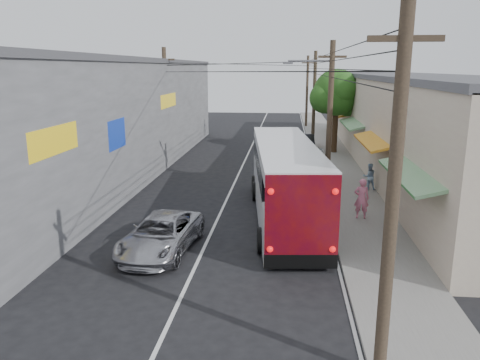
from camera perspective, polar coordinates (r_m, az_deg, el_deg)
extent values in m
plane|color=black|center=(13.53, -8.30, -16.15)|extent=(120.00, 120.00, 0.00)
cube|color=slate|center=(32.25, 11.81, 1.42)|extent=(3.00, 80.00, 0.12)
cube|color=beige|center=(34.51, 19.21, 6.68)|extent=(6.00, 40.00, 6.00)
cube|color=#4C4C51|center=(34.32, 19.61, 11.82)|extent=(6.20, 40.00, 0.30)
cube|color=#1A7822|center=(18.38, 20.33, 0.85)|extent=(1.39, 6.00, 0.46)
cube|color=orange|center=(26.07, 16.06, 4.69)|extent=(1.39, 6.00, 0.46)
cube|color=#1A7822|center=(33.91, 13.73, 6.77)|extent=(1.39, 6.00, 0.46)
cube|color=orange|center=(41.81, 12.27, 8.06)|extent=(1.39, 6.00, 0.46)
cube|color=#1A7822|center=(49.74, 11.26, 8.93)|extent=(1.39, 6.00, 0.46)
cube|color=gray|center=(31.72, -15.73, 7.30)|extent=(7.00, 36.00, 7.00)
cube|color=#4C4C51|center=(31.56, -16.15, 13.80)|extent=(7.20, 36.00, 0.30)
cube|color=yellow|center=(17.54, -21.81, 4.48)|extent=(0.12, 3.50, 1.00)
cube|color=#1433A5|center=(23.06, -14.89, 5.43)|extent=(0.12, 2.20, 1.40)
cube|color=yellow|center=(32.47, -8.79, 9.55)|extent=(0.12, 4.00, 0.90)
cylinder|color=#473828|center=(9.99, 18.09, -2.66)|extent=(0.28, 0.28, 8.00)
cube|color=#473828|center=(9.64, 19.52, 15.95)|extent=(1.40, 0.12, 0.12)
cylinder|color=#473828|center=(24.62, 10.86, 7.07)|extent=(0.28, 0.28, 8.00)
cube|color=#473828|center=(24.48, 11.20, 14.53)|extent=(1.40, 0.12, 0.12)
cylinder|color=#473828|center=(39.52, 9.01, 9.50)|extent=(0.28, 0.28, 8.00)
cube|color=#473828|center=(39.44, 9.19, 14.14)|extent=(1.40, 0.12, 0.12)
cylinder|color=#473828|center=(54.48, 8.17, 10.59)|extent=(0.28, 0.28, 8.00)
cube|color=#473828|center=(54.42, 8.29, 13.96)|extent=(1.40, 0.12, 0.12)
cylinder|color=#473828|center=(32.55, -9.02, 8.66)|extent=(0.28, 0.28, 8.00)
cube|color=#473828|center=(32.44, -9.23, 14.30)|extent=(1.40, 0.12, 0.12)
cylinder|color=#59595E|center=(24.40, 8.52, 14.17)|extent=(2.20, 0.10, 0.10)
cube|color=#59595E|center=(24.38, 5.85, 14.01)|extent=(0.50, 0.18, 0.12)
cylinder|color=#3F2B19|center=(37.85, 11.49, 6.18)|extent=(0.44, 0.44, 4.00)
sphere|color=#204E15|center=(37.61, 11.69, 10.41)|extent=(3.60, 3.60, 3.60)
sphere|color=#204E15|center=(38.35, 13.07, 9.50)|extent=(2.60, 2.60, 2.60)
sphere|color=#204E15|center=(37.16, 10.33, 9.82)|extent=(2.40, 2.40, 2.40)
sphere|color=#204E15|center=(36.64, 12.51, 10.92)|extent=(2.20, 2.20, 2.20)
sphere|color=#204E15|center=(38.47, 11.12, 10.80)|extent=(2.00, 2.00, 2.00)
cube|color=white|center=(21.12, 5.47, -1.75)|extent=(3.60, 11.93, 1.86)
cube|color=black|center=(21.28, 5.43, 2.16)|extent=(3.43, 9.98, 0.98)
cube|color=white|center=(20.67, 5.60, 3.75)|extent=(3.60, 11.93, 0.49)
cube|color=#6B0C09|center=(15.27, 7.58, -4.56)|extent=(2.42, 0.32, 2.84)
cube|color=black|center=(15.80, 7.41, -9.80)|extent=(2.44, 0.34, 0.49)
sphere|color=red|center=(15.51, 3.66, -8.41)|extent=(0.22, 0.22, 0.22)
sphere|color=red|center=(15.77, 11.21, -8.27)|extent=(0.22, 0.22, 0.22)
sphere|color=red|center=(14.89, 3.77, -1.41)|extent=(0.22, 0.22, 0.22)
sphere|color=red|center=(15.16, 11.55, -1.38)|extent=(0.22, 0.22, 0.22)
cylinder|color=black|center=(17.32, 2.62, -7.38)|extent=(0.39, 1.00, 0.98)
cylinder|color=black|center=(17.60, 10.66, -7.26)|extent=(0.39, 1.00, 0.98)
cylinder|color=black|center=(24.03, 1.88, -1.37)|extent=(0.39, 1.00, 0.98)
cylinder|color=black|center=(24.24, 7.68, -1.36)|extent=(0.39, 1.00, 0.98)
cylinder|color=black|center=(25.45, 1.78, -0.52)|extent=(0.39, 1.00, 0.98)
cylinder|color=black|center=(25.65, 7.25, -0.52)|extent=(0.39, 1.00, 0.98)
imported|color=#ADADB4|center=(17.62, -9.58, -6.57)|extent=(2.65, 5.00, 1.34)
imported|color=#A7A8B0|center=(28.23, 8.50, 1.41)|extent=(2.39, 5.65, 1.63)
imported|color=#27272C|center=(37.84, 6.87, 4.48)|extent=(2.07, 4.66, 1.56)
imported|color=black|center=(39.29, 8.00, 4.58)|extent=(1.43, 3.93, 1.29)
imported|color=pink|center=(21.42, 14.60, -2.20)|extent=(0.69, 0.48, 1.81)
imported|color=#99BBDE|center=(26.66, 15.48, 0.42)|extent=(0.79, 0.66, 1.45)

